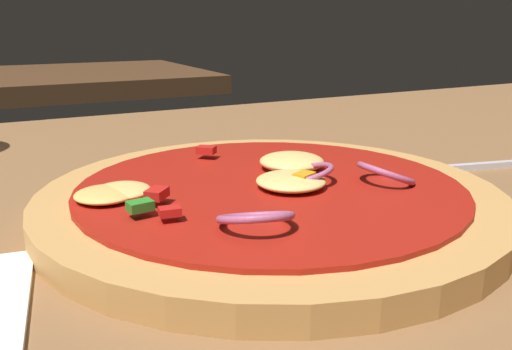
% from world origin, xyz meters
% --- Properties ---
extents(dining_table, '(1.46, 0.85, 0.04)m').
position_xyz_m(dining_table, '(0.00, 0.00, 0.02)').
color(dining_table, brown).
rests_on(dining_table, ground).
extents(pizza, '(0.29, 0.29, 0.03)m').
position_xyz_m(pizza, '(-0.03, 0.01, 0.05)').
color(pizza, tan).
rests_on(pizza, dining_table).
extents(fork, '(0.15, 0.05, 0.01)m').
position_xyz_m(fork, '(0.15, 0.02, 0.04)').
color(fork, silver).
rests_on(fork, dining_table).
extents(background_table, '(0.73, 0.49, 0.04)m').
position_xyz_m(background_table, '(-0.06, 1.04, 0.02)').
color(background_table, '#4C301C').
rests_on(background_table, ground).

